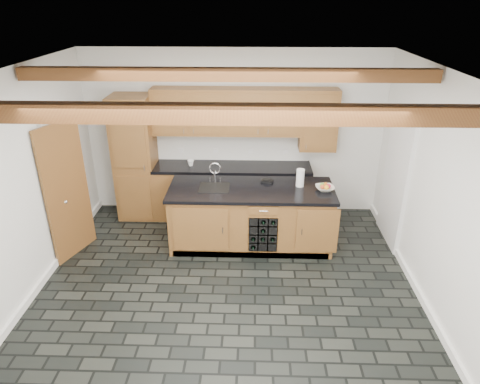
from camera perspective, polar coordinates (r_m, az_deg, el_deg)
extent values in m
plane|color=black|center=(5.72, -1.80, -13.46)|extent=(5.00, 5.00, 0.00)
plane|color=white|center=(7.31, -0.74, 7.79)|extent=(5.00, 0.00, 5.00)
plane|color=white|center=(5.71, -27.91, -0.28)|extent=(0.00, 5.00, 5.00)
plane|color=white|center=(5.42, 25.37, -1.01)|extent=(0.00, 5.00, 5.00)
plane|color=white|center=(4.55, -2.29, 15.39)|extent=(5.00, 5.00, 0.00)
cube|color=brown|center=(3.40, -3.67, 10.37)|extent=(4.90, 0.15, 0.15)
cube|color=brown|center=(5.16, -1.79, 15.40)|extent=(4.90, 0.15, 0.15)
cube|color=white|center=(6.34, -25.30, -11.40)|extent=(0.04, 5.00, 0.10)
cube|color=white|center=(6.08, 22.84, -12.54)|extent=(0.04, 5.00, 0.10)
cube|color=white|center=(6.90, -22.17, 1.45)|extent=(0.06, 0.94, 2.04)
cube|color=olive|center=(6.55, -22.08, 0.06)|extent=(0.31, 0.77, 2.00)
cube|color=white|center=(6.84, 20.04, 1.60)|extent=(0.06, 0.98, 2.04)
cube|color=black|center=(6.85, 20.22, 1.44)|extent=(0.02, 0.86, 1.96)
cube|color=olive|center=(7.40, -13.75, 4.41)|extent=(0.65, 0.60, 2.10)
cube|color=olive|center=(7.37, -1.00, -0.05)|extent=(2.60, 0.60, 0.88)
cube|color=black|center=(7.19, -1.03, 3.31)|extent=(2.64, 0.62, 0.05)
cube|color=white|center=(7.36, -0.93, 6.20)|extent=(2.60, 0.02, 0.52)
cube|color=olive|center=(7.03, -1.86, 10.68)|extent=(2.40, 0.35, 0.75)
cube|color=olive|center=(7.13, 10.44, 9.45)|extent=(0.60, 0.35, 1.00)
cube|color=olive|center=(6.56, 1.46, -3.40)|extent=(2.40, 0.90, 0.88)
cube|color=black|center=(6.35, 1.51, 0.29)|extent=(2.46, 0.96, 0.05)
cube|color=olive|center=(6.18, -5.29, -4.99)|extent=(0.80, 0.02, 0.70)
cube|color=olive|center=(6.21, 10.26, -5.18)|extent=(0.60, 0.02, 0.70)
cube|color=black|center=(6.31, 3.07, -5.08)|extent=(0.42, 0.30, 0.56)
cylinder|color=black|center=(6.31, 1.78, -5.80)|extent=(0.07, 0.26, 0.07)
cylinder|color=black|center=(6.17, 3.12, -3.58)|extent=(0.07, 0.26, 0.07)
cylinder|color=black|center=(6.38, 1.77, -6.88)|extent=(0.07, 0.26, 0.07)
cylinder|color=black|center=(6.31, 3.06, -5.81)|extent=(0.07, 0.26, 0.07)
cylinder|color=black|center=(6.18, 4.42, -3.59)|extent=(0.07, 0.26, 0.07)
cylinder|color=black|center=(6.32, 4.34, -5.82)|extent=(0.07, 0.26, 0.07)
cylinder|color=black|center=(6.24, 3.09, -4.71)|extent=(0.07, 0.26, 0.07)
cube|color=black|center=(6.37, -3.44, 0.52)|extent=(0.45, 0.40, 0.02)
cylinder|color=silver|center=(6.49, -3.33, 2.02)|extent=(0.02, 0.02, 0.20)
torus|color=silver|center=(6.44, -3.36, 3.17)|extent=(0.18, 0.02, 0.18)
cylinder|color=silver|center=(6.52, -4.02, 1.54)|extent=(0.02, 0.02, 0.08)
cylinder|color=silver|center=(6.51, -2.62, 1.52)|extent=(0.02, 0.02, 0.08)
cube|color=black|center=(6.55, 3.63, 1.47)|extent=(0.20, 0.15, 0.04)
cylinder|color=black|center=(6.54, 3.63, 1.68)|extent=(0.12, 0.12, 0.01)
imported|color=beige|center=(6.39, 11.24, 0.49)|extent=(0.29, 0.29, 0.07)
sphere|color=red|center=(6.38, 11.71, 0.78)|extent=(0.07, 0.07, 0.07)
sphere|color=#D46312|center=(6.42, 11.35, 0.95)|extent=(0.07, 0.07, 0.07)
sphere|color=#5B9A2A|center=(6.39, 10.88, 0.90)|extent=(0.07, 0.07, 0.07)
sphere|color=#B8441B|center=(6.34, 10.94, 0.68)|extent=(0.07, 0.07, 0.07)
sphere|color=orange|center=(6.33, 11.46, 0.60)|extent=(0.07, 0.07, 0.07)
cylinder|color=white|center=(6.43, 8.03, 1.89)|extent=(0.12, 0.12, 0.27)
imported|color=white|center=(7.22, -6.59, 3.87)|extent=(0.13, 0.13, 0.10)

